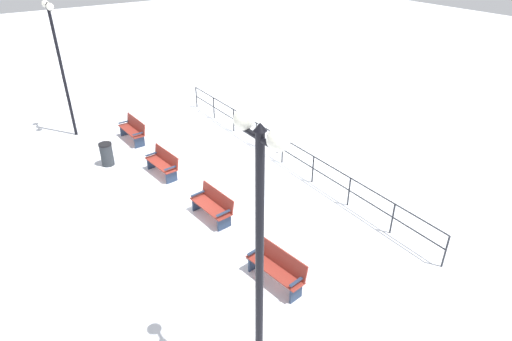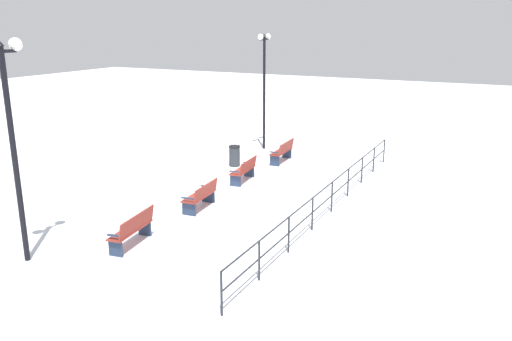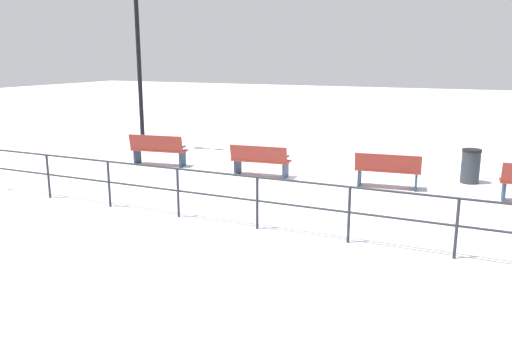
{
  "view_description": "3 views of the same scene",
  "coord_description": "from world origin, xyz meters",
  "px_view_note": "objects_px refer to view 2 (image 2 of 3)",
  "views": [
    {
      "loc": [
        4.69,
        11.09,
        7.59
      ],
      "look_at": [
        -2.13,
        1.01,
        0.71
      ],
      "focal_mm": 30.49,
      "sensor_mm": 36.0,
      "label": 1
    },
    {
      "loc": [
        -8.8,
        14.8,
        5.69
      ],
      "look_at": [
        -1.42,
        0.17,
        1.06
      ],
      "focal_mm": 36.75,
      "sensor_mm": 36.0,
      "label": 2
    },
    {
      "loc": [
        -12.06,
        -3.64,
        3.1
      ],
      "look_at": [
        -2.2,
        0.82,
        0.66
      ],
      "focal_mm": 35.8,
      "sensor_mm": 36.0,
      "label": 3
    }
  ],
  "objects_px": {
    "bench_fourth": "(133,229)",
    "lamppost_middle": "(9,113)",
    "bench_nearest": "(283,151)",
    "bench_third": "(201,196)",
    "lamppost_near": "(264,73)",
    "trash_bin": "(235,156)",
    "bench_second": "(244,170)"
  },
  "relations": [
    {
      "from": "bench_nearest",
      "to": "bench_third",
      "type": "height_order",
      "value": "bench_nearest"
    },
    {
      "from": "bench_second",
      "to": "trash_bin",
      "type": "bearing_deg",
      "value": -57.55
    },
    {
      "from": "bench_nearest",
      "to": "bench_second",
      "type": "distance_m",
      "value": 3.23
    },
    {
      "from": "trash_bin",
      "to": "lamppost_middle",
      "type": "bearing_deg",
      "value": 88.38
    },
    {
      "from": "lamppost_near",
      "to": "trash_bin",
      "type": "distance_m",
      "value": 4.55
    },
    {
      "from": "bench_second",
      "to": "trash_bin",
      "type": "xyz_separation_m",
      "value": [
        1.4,
        -1.77,
        -0.02
      ]
    },
    {
      "from": "bench_second",
      "to": "bench_third",
      "type": "height_order",
      "value": "bench_second"
    },
    {
      "from": "bench_nearest",
      "to": "trash_bin",
      "type": "bearing_deg",
      "value": 40.56
    },
    {
      "from": "bench_nearest",
      "to": "lamppost_near",
      "type": "bearing_deg",
      "value": -49.56
    },
    {
      "from": "bench_fourth",
      "to": "lamppost_near",
      "type": "height_order",
      "value": "lamppost_near"
    },
    {
      "from": "bench_fourth",
      "to": "lamppost_middle",
      "type": "relative_size",
      "value": 0.31
    },
    {
      "from": "bench_nearest",
      "to": "lamppost_middle",
      "type": "height_order",
      "value": "lamppost_middle"
    },
    {
      "from": "bench_second",
      "to": "lamppost_middle",
      "type": "distance_m",
      "value": 9.1
    },
    {
      "from": "bench_nearest",
      "to": "bench_fourth",
      "type": "bearing_deg",
      "value": 86.85
    },
    {
      "from": "bench_second",
      "to": "bench_fourth",
      "type": "xyz_separation_m",
      "value": [
        -0.12,
        6.45,
        0.03
      ]
    },
    {
      "from": "bench_second",
      "to": "bench_third",
      "type": "bearing_deg",
      "value": 87.13
    },
    {
      "from": "bench_third",
      "to": "bench_fourth",
      "type": "relative_size",
      "value": 0.93
    },
    {
      "from": "bench_nearest",
      "to": "trash_bin",
      "type": "relative_size",
      "value": 1.95
    },
    {
      "from": "bench_third",
      "to": "lamppost_near",
      "type": "relative_size",
      "value": 0.3
    },
    {
      "from": "bench_fourth",
      "to": "lamppost_near",
      "type": "relative_size",
      "value": 0.32
    },
    {
      "from": "lamppost_middle",
      "to": "bench_fourth",
      "type": "bearing_deg",
      "value": -133.9
    },
    {
      "from": "lamppost_middle",
      "to": "trash_bin",
      "type": "relative_size",
      "value": 6.3
    },
    {
      "from": "bench_nearest",
      "to": "lamppost_middle",
      "type": "bearing_deg",
      "value": 77.98
    },
    {
      "from": "bench_third",
      "to": "lamppost_middle",
      "type": "height_order",
      "value": "lamppost_middle"
    },
    {
      "from": "bench_fourth",
      "to": "lamppost_middle",
      "type": "height_order",
      "value": "lamppost_middle"
    },
    {
      "from": "bench_nearest",
      "to": "bench_fourth",
      "type": "xyz_separation_m",
      "value": [
        0.0,
        9.68,
        -0.0
      ]
    },
    {
      "from": "lamppost_near",
      "to": "trash_bin",
      "type": "relative_size",
      "value": 6.13
    },
    {
      "from": "bench_second",
      "to": "bench_third",
      "type": "xyz_separation_m",
      "value": [
        -0.17,
        3.23,
        -0.01
      ]
    },
    {
      "from": "bench_second",
      "to": "lamppost_middle",
      "type": "height_order",
      "value": "lamppost_middle"
    },
    {
      "from": "bench_third",
      "to": "trash_bin",
      "type": "distance_m",
      "value": 5.24
    },
    {
      "from": "bench_third",
      "to": "bench_fourth",
      "type": "xyz_separation_m",
      "value": [
        0.05,
        3.23,
        0.04
      ]
    },
    {
      "from": "lamppost_near",
      "to": "lamppost_middle",
      "type": "distance_m",
      "value": 13.46
    }
  ]
}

